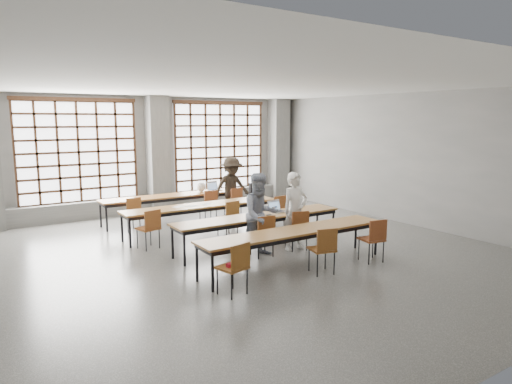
% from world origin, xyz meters
% --- Properties ---
extents(floor, '(11.00, 11.00, 0.00)m').
position_xyz_m(floor, '(0.00, 0.00, 0.00)').
color(floor, '#464644').
rests_on(floor, ground).
extents(ceiling, '(11.00, 11.00, 0.00)m').
position_xyz_m(ceiling, '(0.00, 0.00, 3.50)').
color(ceiling, silver).
rests_on(ceiling, floor).
extents(wall_back, '(10.00, 0.00, 10.00)m').
position_xyz_m(wall_back, '(0.00, 5.50, 1.75)').
color(wall_back, slate).
rests_on(wall_back, floor).
extents(wall_right, '(0.00, 11.00, 11.00)m').
position_xyz_m(wall_right, '(5.00, 0.00, 1.75)').
color(wall_right, slate).
rests_on(wall_right, floor).
extents(column_mid, '(0.60, 0.55, 3.50)m').
position_xyz_m(column_mid, '(0.00, 5.22, 1.75)').
color(column_mid, '#565653').
rests_on(column_mid, floor).
extents(column_right, '(0.60, 0.55, 3.50)m').
position_xyz_m(column_right, '(4.50, 5.22, 1.75)').
color(column_right, '#565653').
rests_on(column_right, floor).
extents(window_left, '(3.32, 0.12, 3.00)m').
position_xyz_m(window_left, '(-2.25, 5.42, 1.90)').
color(window_left, white).
rests_on(window_left, wall_back).
extents(window_right, '(3.32, 0.12, 3.00)m').
position_xyz_m(window_right, '(2.25, 5.42, 1.90)').
color(window_right, white).
rests_on(window_right, wall_back).
extents(sill_ledge, '(9.80, 0.35, 0.50)m').
position_xyz_m(sill_ledge, '(0.00, 5.30, 0.25)').
color(sill_ledge, '#565653').
rests_on(sill_ledge, floor).
extents(desk_row_a, '(4.00, 0.70, 0.73)m').
position_xyz_m(desk_row_a, '(-0.16, 3.77, 0.66)').
color(desk_row_a, brown).
rests_on(desk_row_a, floor).
extents(desk_row_b, '(4.00, 0.70, 0.73)m').
position_xyz_m(desk_row_b, '(-0.13, 2.00, 0.66)').
color(desk_row_b, brown).
rests_on(desk_row_b, floor).
extents(desk_row_c, '(4.00, 0.70, 0.73)m').
position_xyz_m(desk_row_c, '(0.34, 0.18, 0.66)').
color(desk_row_c, brown).
rests_on(desk_row_c, floor).
extents(desk_row_d, '(4.00, 0.70, 0.73)m').
position_xyz_m(desk_row_d, '(0.17, -1.31, 0.66)').
color(desk_row_d, brown).
rests_on(desk_row_d, floor).
extents(chair_back_left, '(0.50, 0.50, 0.88)m').
position_xyz_m(chair_back_left, '(-1.54, 3.14, 0.54)').
color(chair_back_left, brown).
rests_on(chair_back_left, floor).
extents(chair_back_mid, '(0.43, 0.43, 0.88)m').
position_xyz_m(chair_back_mid, '(0.64, 3.14, 0.54)').
color(chair_back_mid, brown).
rests_on(chair_back_mid, floor).
extents(chair_back_right, '(0.46, 0.47, 0.88)m').
position_xyz_m(chair_back_right, '(1.45, 3.14, 0.54)').
color(chair_back_right, maroon).
rests_on(chair_back_right, floor).
extents(chair_mid_left, '(0.51, 0.51, 0.88)m').
position_xyz_m(chair_mid_left, '(-1.71, 1.38, 0.54)').
color(chair_mid_left, maroon).
rests_on(chair_mid_left, floor).
extents(chair_mid_centre, '(0.47, 0.48, 0.88)m').
position_xyz_m(chair_mid_centre, '(0.28, 1.37, 0.54)').
color(chair_mid_centre, brown).
rests_on(chair_mid_centre, floor).
extents(chair_mid_right, '(0.46, 0.46, 0.88)m').
position_xyz_m(chair_mid_right, '(1.67, 1.37, 0.54)').
color(chair_mid_right, maroon).
rests_on(chair_mid_right, floor).
extents(chair_front_left, '(0.45, 0.46, 0.88)m').
position_xyz_m(chair_front_left, '(0.03, -0.45, 0.54)').
color(chair_front_left, brown).
rests_on(chair_front_left, floor).
extents(chair_front_right, '(0.50, 0.50, 0.88)m').
position_xyz_m(chair_front_right, '(0.92, -0.45, 0.54)').
color(chair_front_right, brown).
rests_on(chair_front_right, floor).
extents(chair_near_left, '(0.50, 0.51, 0.88)m').
position_xyz_m(chair_near_left, '(-1.51, -1.93, 0.54)').
color(chair_near_left, brown).
rests_on(chair_near_left, floor).
extents(chair_near_mid, '(0.51, 0.51, 0.88)m').
position_xyz_m(chair_near_mid, '(0.35, -1.93, 0.54)').
color(chair_near_mid, brown).
rests_on(chair_near_mid, floor).
extents(chair_near_right, '(0.49, 0.49, 0.88)m').
position_xyz_m(chair_near_right, '(1.66, -1.93, 0.54)').
color(chair_near_right, brown).
rests_on(chair_near_right, floor).
extents(student_male, '(0.62, 0.42, 1.69)m').
position_xyz_m(student_male, '(0.94, -0.32, 0.84)').
color(student_male, silver).
rests_on(student_male, floor).
extents(student_female, '(0.91, 0.74, 1.73)m').
position_xyz_m(student_female, '(0.04, -0.32, 0.86)').
color(student_female, '#19284C').
rests_on(student_female, floor).
extents(student_back, '(1.14, 0.68, 1.74)m').
position_xyz_m(student_back, '(1.44, 3.27, 0.87)').
color(student_back, black).
rests_on(student_back, floor).
extents(laptop_front, '(0.40, 0.35, 0.26)m').
position_xyz_m(laptop_front, '(0.88, 0.29, 0.79)').
color(laptop_front, silver).
rests_on(laptop_front, desk_row_c).
extents(laptop_back, '(0.40, 0.35, 0.26)m').
position_xyz_m(laptop_back, '(1.18, 3.88, 0.79)').
color(laptop_back, '#B0B0B5').
rests_on(laptop_back, desk_row_a).
extents(mouse, '(0.11, 0.08, 0.04)m').
position_xyz_m(mouse, '(1.29, 0.16, 0.75)').
color(mouse, silver).
rests_on(mouse, desk_row_c).
extents(green_box, '(0.26, 0.11, 0.09)m').
position_xyz_m(green_box, '(0.29, 0.26, 0.78)').
color(green_box, '#2C872D').
rests_on(green_box, desk_row_c).
extents(phone, '(0.14, 0.09, 0.01)m').
position_xyz_m(phone, '(0.52, 0.08, 0.74)').
color(phone, black).
rests_on(phone, desk_row_c).
extents(paper_sheet_a, '(0.36, 0.31, 0.00)m').
position_xyz_m(paper_sheet_a, '(-0.73, 2.05, 0.73)').
color(paper_sheet_a, white).
rests_on(paper_sheet_a, desk_row_b).
extents(paper_sheet_b, '(0.30, 0.22, 0.00)m').
position_xyz_m(paper_sheet_b, '(-0.43, 1.95, 0.73)').
color(paper_sheet_b, silver).
rests_on(paper_sheet_b, desk_row_b).
extents(paper_sheet_c, '(0.36, 0.32, 0.00)m').
position_xyz_m(paper_sheet_c, '(-0.03, 2.00, 0.73)').
color(paper_sheet_c, silver).
rests_on(paper_sheet_c, desk_row_b).
extents(backpack, '(0.37, 0.29, 0.40)m').
position_xyz_m(backpack, '(1.47, 2.05, 0.93)').
color(backpack, black).
rests_on(backpack, desk_row_b).
extents(plastic_bag, '(0.30, 0.26, 0.29)m').
position_xyz_m(plastic_bag, '(0.74, 3.82, 0.87)').
color(plastic_bag, silver).
rests_on(plastic_bag, desk_row_a).
extents(red_pouch, '(0.21, 0.12, 0.06)m').
position_xyz_m(red_pouch, '(-1.53, -1.86, 0.50)').
color(red_pouch, '#AD1525').
rests_on(red_pouch, chair_near_left).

